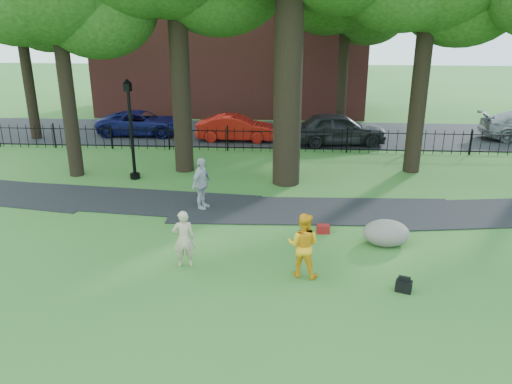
# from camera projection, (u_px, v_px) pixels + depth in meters

# --- Properties ---
(ground) EXTENTS (120.00, 120.00, 0.00)m
(ground) POSITION_uv_depth(u_px,v_px,m) (284.00, 262.00, 13.91)
(ground) COLOR #2B5F21
(ground) RESTS_ON ground
(footpath) EXTENTS (36.07, 3.85, 0.03)m
(footpath) POSITION_uv_depth(u_px,v_px,m) (313.00, 211.00, 17.52)
(footpath) COLOR black
(footpath) RESTS_ON ground
(street) EXTENTS (80.00, 7.00, 0.02)m
(street) POSITION_uv_depth(u_px,v_px,m) (287.00, 134.00, 28.97)
(street) COLOR black
(street) RESTS_ON ground
(iron_fence) EXTENTS (44.00, 0.04, 1.20)m
(iron_fence) POSITION_uv_depth(u_px,v_px,m) (287.00, 140.00, 25.00)
(iron_fence) COLOR black
(iron_fence) RESTS_ON ground
(brick_building) EXTENTS (18.00, 8.00, 12.00)m
(brick_building) POSITION_uv_depth(u_px,v_px,m) (232.00, 23.00, 34.74)
(brick_building) COLOR brown
(brick_building) RESTS_ON ground
(woman) EXTENTS (0.66, 0.51, 1.62)m
(woman) POSITION_uv_depth(u_px,v_px,m) (184.00, 239.00, 13.42)
(woman) COLOR tan
(woman) RESTS_ON ground
(man) EXTENTS (0.99, 0.86, 1.75)m
(man) POSITION_uv_depth(u_px,v_px,m) (303.00, 245.00, 12.91)
(man) COLOR #FFA815
(man) RESTS_ON ground
(pedestrian) EXTENTS (0.82, 1.18, 1.86)m
(pedestrian) POSITION_uv_depth(u_px,v_px,m) (201.00, 184.00, 17.45)
(pedestrian) COLOR #B4B4B9
(pedestrian) RESTS_ON ground
(boulder) EXTENTS (1.65, 1.44, 0.80)m
(boulder) POSITION_uv_depth(u_px,v_px,m) (386.00, 231.00, 14.89)
(boulder) COLOR slate
(boulder) RESTS_ON ground
(lamppost) EXTENTS (0.41, 0.41, 4.14)m
(lamppost) POSITION_uv_depth(u_px,v_px,m) (131.00, 131.00, 20.37)
(lamppost) COLOR black
(lamppost) RESTS_ON ground
(backpack) EXTENTS (0.45, 0.36, 0.29)m
(backpack) POSITION_uv_depth(u_px,v_px,m) (404.00, 286.00, 12.37)
(backpack) COLOR black
(backpack) RESTS_ON ground
(red_bag) EXTENTS (0.41, 0.28, 0.27)m
(red_bag) POSITION_uv_depth(u_px,v_px,m) (323.00, 229.00, 15.72)
(red_bag) COLOR maroon
(red_bag) RESTS_ON ground
(red_sedan) EXTENTS (4.27, 1.54, 1.40)m
(red_sedan) POSITION_uv_depth(u_px,v_px,m) (236.00, 128.00, 27.25)
(red_sedan) COLOR red
(red_sedan) RESTS_ON ground
(navy_van) EXTENTS (4.95, 2.32, 1.37)m
(navy_van) POSITION_uv_depth(u_px,v_px,m) (141.00, 123.00, 28.54)
(navy_van) COLOR #0E1147
(navy_van) RESTS_ON ground
(grey_car) EXTENTS (5.17, 2.57, 1.69)m
(grey_car) POSITION_uv_depth(u_px,v_px,m) (338.00, 129.00, 26.39)
(grey_car) COLOR black
(grey_car) RESTS_ON ground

